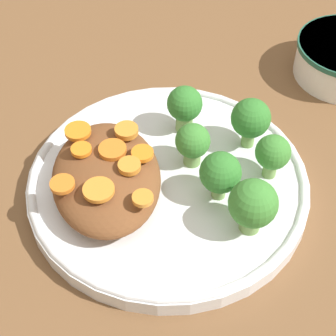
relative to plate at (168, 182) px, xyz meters
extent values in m
plane|color=brown|center=(0.00, 0.00, -0.01)|extent=(4.00, 4.00, 0.00)
cylinder|color=white|center=(0.00, 0.00, 0.00)|extent=(0.27, 0.27, 0.02)
torus|color=white|center=(0.00, 0.00, 0.01)|extent=(0.27, 0.27, 0.01)
ellipsoid|color=brown|center=(-0.01, 0.06, 0.02)|extent=(0.14, 0.10, 0.04)
cylinder|color=#759E51|center=(-0.07, -0.06, 0.02)|extent=(0.02, 0.02, 0.02)
sphere|color=#3D8433|center=(-0.07, -0.06, 0.04)|extent=(0.04, 0.04, 0.04)
cylinder|color=#7FA85B|center=(-0.03, -0.04, 0.02)|extent=(0.01, 0.01, 0.02)
sphere|color=#337A2D|center=(-0.03, -0.04, 0.04)|extent=(0.04, 0.04, 0.04)
cylinder|color=#759E51|center=(0.04, -0.09, 0.02)|extent=(0.01, 0.01, 0.02)
sphere|color=#337A2D|center=(0.04, -0.09, 0.04)|extent=(0.04, 0.04, 0.04)
cylinder|color=#759E51|center=(-0.01, -0.10, 0.02)|extent=(0.01, 0.01, 0.02)
sphere|color=#3D8433|center=(-0.01, -0.10, 0.04)|extent=(0.03, 0.03, 0.03)
cylinder|color=#759E51|center=(0.02, -0.03, 0.02)|extent=(0.02, 0.02, 0.02)
sphere|color=#3D8433|center=(0.02, -0.03, 0.04)|extent=(0.03, 0.03, 0.03)
cylinder|color=#759E51|center=(0.07, -0.03, 0.02)|extent=(0.02, 0.02, 0.02)
sphere|color=#337A2D|center=(0.07, -0.03, 0.04)|extent=(0.04, 0.04, 0.04)
cylinder|color=orange|center=(-0.01, 0.04, 0.04)|extent=(0.02, 0.02, 0.01)
cylinder|color=orange|center=(-0.04, 0.06, 0.04)|extent=(0.03, 0.03, 0.00)
cylinder|color=orange|center=(-0.05, 0.03, 0.04)|extent=(0.02, 0.02, 0.00)
cylinder|color=orange|center=(0.03, 0.04, 0.04)|extent=(0.02, 0.02, 0.01)
cylinder|color=orange|center=(-0.03, 0.09, 0.04)|extent=(0.02, 0.02, 0.00)
cylinder|color=orange|center=(0.04, 0.08, 0.04)|extent=(0.02, 0.02, 0.00)
cylinder|color=orange|center=(0.01, 0.08, 0.04)|extent=(0.02, 0.02, 0.00)
cylinder|color=orange|center=(0.01, 0.05, 0.04)|extent=(0.03, 0.03, 0.00)
cylinder|color=orange|center=(0.00, 0.02, 0.04)|extent=(0.02, 0.02, 0.00)
camera|label=1|loc=(-0.35, 0.05, 0.41)|focal=60.00mm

